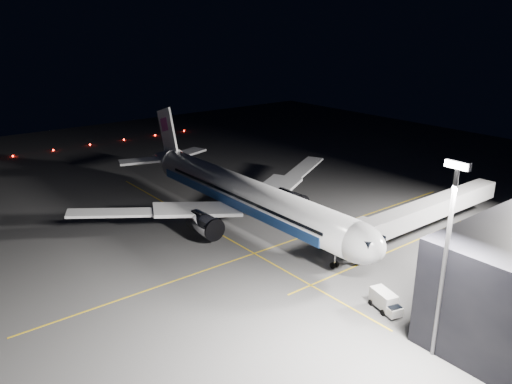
{
  "coord_description": "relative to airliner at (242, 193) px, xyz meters",
  "views": [
    {
      "loc": [
        62.87,
        -47.11,
        32.5
      ],
      "look_at": [
        1.79,
        0.77,
        6.0
      ],
      "focal_mm": 35.0,
      "sensor_mm": 36.0,
      "label": 1
    }
  ],
  "objects": [
    {
      "name": "safety_cone_b",
      "position": [
        7.08,
        4.0,
        -4.88
      ],
      "size": [
        0.38,
        0.38,
        0.57
      ],
      "primitive_type": "cone",
      "color": "#D94509",
      "rests_on": "ground"
    },
    {
      "name": "service_truck",
      "position": [
        32.81,
        -3.21,
        -3.94
      ],
      "size": [
        4.79,
        2.93,
        2.3
      ],
      "rotation": [
        0.0,
        0.0,
        -0.27
      ],
      "color": "white",
      "rests_on": "ground"
    },
    {
      "name": "baggage_tug",
      "position": [
        -8.21,
        16.14,
        -4.25
      ],
      "size": [
        3.3,
        2.97,
        1.98
      ],
      "rotation": [
        0.0,
        0.0,
        0.35
      ],
      "color": "black",
      "rests_on": "ground"
    },
    {
      "name": "safety_cone_c",
      "position": [
        5.6,
        4.0,
        -4.88
      ],
      "size": [
        0.38,
        0.38,
        0.58
      ],
      "primitive_type": "cone",
      "color": "#D94509",
      "rests_on": "ground"
    },
    {
      "name": "airliner",
      "position": [
        0.0,
        0.0,
        0.0
      ],
      "size": [
        61.48,
        54.22,
        16.64
      ],
      "color": "silver",
      "rests_on": "ground"
    },
    {
      "name": "taxiway_lights",
      "position": [
        -70.92,
        0.0,
        -4.94
      ],
      "size": [
        0.44,
        60.44,
        0.44
      ],
      "color": "#FF140A",
      "rests_on": "ground"
    },
    {
      "name": "jet_bridge",
      "position": [
        23.08,
        18.06,
        -0.58
      ],
      "size": [
        3.6,
        34.4,
        6.3
      ],
      "color": "#B2B2B7",
      "rests_on": "ground"
    },
    {
      "name": "safety_cone_a",
      "position": [
        4.75,
        4.0,
        -4.83
      ],
      "size": [
        0.44,
        0.44,
        0.66
      ],
      "primitive_type": "cone",
      "color": "#D94509",
      "rests_on": "ground"
    },
    {
      "name": "floodlight_mast_south",
      "position": [
        41.08,
        -6.01,
        7.21
      ],
      "size": [
        2.4,
        0.67,
        20.7
      ],
      "color": "#59595E",
      "rests_on": "ground"
    },
    {
      "name": "guide_line_side",
      "position": [
        23.08,
        10.0,
        -5.16
      ],
      "size": [
        0.25,
        40.0,
        0.01
      ],
      "primitive_type": "cube",
      "color": "gold",
      "rests_on": "ground"
    },
    {
      "name": "guide_line_cross",
      "position": [
        1.08,
        -6.0,
        -5.16
      ],
      "size": [
        70.0,
        0.25,
        0.01
      ],
      "primitive_type": "cube",
      "color": "gold",
      "rests_on": "ground"
    },
    {
      "name": "guide_line_main",
      "position": [
        11.08,
        0.0,
        -5.16
      ],
      "size": [
        0.25,
        80.0,
        0.01
      ],
      "primitive_type": "cube",
      "color": "gold",
      "rests_on": "ground"
    },
    {
      "name": "ground",
      "position": [
        1.08,
        0.0,
        -5.16
      ],
      "size": [
        200.0,
        200.0,
        0.0
      ],
      "primitive_type": "plane",
      "color": "#4C4C4F",
      "rests_on": "ground"
    }
  ]
}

